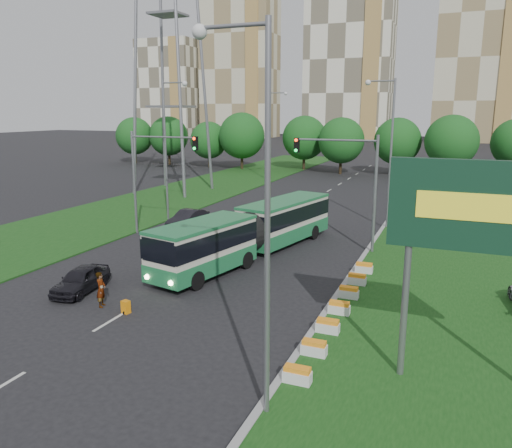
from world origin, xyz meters
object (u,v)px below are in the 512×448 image
at_px(traffic_mast_left, 151,167).
at_px(articulated_bus, 250,231).
at_px(car_left_near, 81,280).
at_px(pedestrian, 101,289).
at_px(billboard, 484,217).
at_px(shopping_trolley, 126,307).
at_px(traffic_mast_median, 352,174).
at_px(car_left_far, 188,219).

bearing_deg(traffic_mast_left, articulated_bus, -16.02).
xyz_separation_m(car_left_near, pedestrian, (2.39, -1.28, 0.21)).
xyz_separation_m(billboard, articulated_bus, (-13.36, 12.34, -4.44)).
relative_size(billboard, traffic_mast_left, 1.00).
xyz_separation_m(pedestrian, shopping_trolley, (1.62, -0.26, -0.58)).
bearing_deg(traffic_mast_left, billboard, -33.55).
distance_m(billboard, traffic_mast_median, 17.68).
height_order(billboard, traffic_mast_left, same).
distance_m(billboard, car_left_near, 20.12).
height_order(billboard, pedestrian, billboard).
distance_m(car_left_near, pedestrian, 2.72).
relative_size(traffic_mast_median, shopping_trolley, 12.73).
bearing_deg(articulated_bus, traffic_mast_median, 44.53).
xyz_separation_m(traffic_mast_left, shopping_trolley, (7.48, -13.84, -5.04)).
height_order(billboard, car_left_far, billboard).
xyz_separation_m(car_left_near, shopping_trolley, (4.01, -1.54, -0.37)).
relative_size(traffic_mast_median, car_left_far, 1.78).
xyz_separation_m(traffic_mast_left, pedestrian, (5.85, -13.57, -4.46)).
relative_size(billboard, articulated_bus, 0.47).
relative_size(car_left_near, car_left_far, 0.89).
relative_size(articulated_bus, car_left_far, 3.79).
distance_m(traffic_mast_left, shopping_trolley, 16.51).
relative_size(car_left_near, shopping_trolley, 6.36).
height_order(car_left_near, car_left_far, car_left_far).
xyz_separation_m(billboard, shopping_trolley, (-15.15, 1.17, -5.85)).
height_order(car_left_near, shopping_trolley, car_left_near).
bearing_deg(billboard, car_left_far, 139.72).
xyz_separation_m(articulated_bus, pedestrian, (-3.41, -10.91, -0.83)).
bearing_deg(traffic_mast_median, articulated_bus, -148.14).
xyz_separation_m(billboard, traffic_mast_median, (-7.47, 16.00, -0.81)).
bearing_deg(car_left_far, car_left_near, -78.22).
relative_size(car_left_far, pedestrian, 2.51).
bearing_deg(car_left_far, pedestrian, -70.94).
bearing_deg(car_left_near, traffic_mast_left, 97.82).
relative_size(car_left_near, pedestrian, 2.23).
xyz_separation_m(traffic_mast_left, articulated_bus, (9.27, -2.66, -3.63)).
bearing_deg(articulated_bus, car_left_far, 156.93).
xyz_separation_m(articulated_bus, car_left_far, (-7.98, 5.75, -0.98)).
bearing_deg(car_left_far, articulated_bus, -32.04).
bearing_deg(traffic_mast_left, car_left_near, -74.27).
bearing_deg(shopping_trolley, billboard, 8.56).
relative_size(traffic_mast_median, pedestrian, 4.47).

